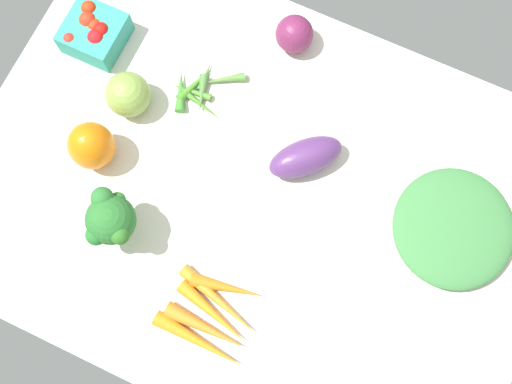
# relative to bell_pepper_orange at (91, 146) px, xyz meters

# --- Properties ---
(tablecloth) EXTENTS (1.04, 0.76, 0.02)m
(tablecloth) POSITION_rel_bell_pepper_orange_xyz_m (-0.29, -0.05, -0.06)
(tablecloth) COLOR silver
(tablecloth) RESTS_ON ground
(bell_pepper_orange) EXTENTS (0.09, 0.09, 0.10)m
(bell_pepper_orange) POSITION_rel_bell_pepper_orange_xyz_m (0.00, 0.00, 0.00)
(bell_pepper_orange) COLOR orange
(bell_pepper_orange) RESTS_ON tablecloth
(leafy_greens_clump) EXTENTS (0.24, 0.24, 0.04)m
(leafy_greens_clump) POSITION_rel_bell_pepper_orange_xyz_m (-0.63, -0.14, -0.03)
(leafy_greens_clump) COLOR #3F8142
(leafy_greens_clump) RESTS_ON tablecloth
(carrot_bunch) EXTENTS (0.17, 0.15, 0.03)m
(carrot_bunch) POSITION_rel_bell_pepper_orange_xyz_m (-0.31, 0.18, -0.04)
(carrot_bunch) COLOR orange
(carrot_bunch) RESTS_ON tablecloth
(red_onion_near_basket) EXTENTS (0.07, 0.07, 0.07)m
(red_onion_near_basket) POSITION_rel_bell_pepper_orange_xyz_m (-0.23, -0.35, -0.01)
(red_onion_near_basket) COLOR #73254E
(red_onion_near_basket) RESTS_ON tablecloth
(broccoli_head) EXTENTS (0.09, 0.10, 0.12)m
(broccoli_head) POSITION_rel_bell_pepper_orange_xyz_m (-0.10, 0.10, 0.03)
(broccoli_head) COLOR #9CD074
(broccoli_head) RESTS_ON tablecloth
(eggplant) EXTENTS (0.14, 0.14, 0.06)m
(eggplant) POSITION_rel_bell_pepper_orange_xyz_m (-0.35, -0.14, -0.02)
(eggplant) COLOR #5C3371
(eggplant) RESTS_ON tablecloth
(heirloom_tomato_green) EXTENTS (0.08, 0.08, 0.08)m
(heirloom_tomato_green) POSITION_rel_bell_pepper_orange_xyz_m (-0.01, -0.11, -0.01)
(heirloom_tomato_green) COLOR #86A848
(heirloom_tomato_green) RESTS_ON tablecloth
(berry_basket) EXTENTS (0.10, 0.10, 0.06)m
(berry_basket) POSITION_rel_bell_pepper_orange_xyz_m (0.11, -0.20, -0.02)
(berry_basket) COLOR teal
(berry_basket) RESTS_ON tablecloth
(okra_pile) EXTENTS (0.13, 0.12, 0.02)m
(okra_pile) POSITION_rel_bell_pepper_orange_xyz_m (-0.11, -0.19, -0.04)
(okra_pile) COLOR #4C842E
(okra_pile) RESTS_ON tablecloth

